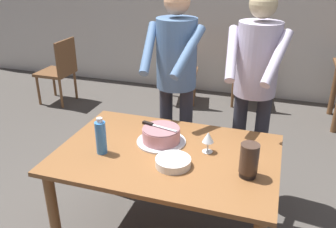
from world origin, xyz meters
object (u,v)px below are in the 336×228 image
object	(u,v)px
plate_stack	(173,162)
hurricane_lamp	(249,160)
main_dining_table	(167,166)
cake_on_platter	(161,136)
wine_glass_near	(208,138)
person_cutting_cake	(176,72)
background_chair_2	(181,69)
cake_knife	(152,125)
background_chair_0	(60,69)
person_standing_beside	(255,79)
background_chair_1	(248,71)
water_bottle	(101,137)

from	to	relation	value
plate_stack	hurricane_lamp	world-z (taller)	hurricane_lamp
plate_stack	hurricane_lamp	size ratio (longest dim) A/B	1.05
main_dining_table	hurricane_lamp	size ratio (longest dim) A/B	6.84
cake_on_platter	wine_glass_near	world-z (taller)	wine_glass_near
person_cutting_cake	background_chair_2	distance (m)	2.06
cake_knife	background_chair_0	size ratio (longest dim) A/B	0.30
cake_on_platter	hurricane_lamp	size ratio (longest dim) A/B	1.62
background_chair_0	background_chair_2	size ratio (longest dim) A/B	1.00
person_cutting_cake	cake_on_platter	bearing A→B (deg)	-82.90
plate_stack	person_cutting_cake	bearing A→B (deg)	105.90
wine_glass_near	person_standing_beside	bearing A→B (deg)	71.21
wine_glass_near	person_standing_beside	xyz separation A→B (m)	(0.22, 0.64, 0.22)
person_cutting_cake	background_chair_1	distance (m)	2.22
cake_on_platter	plate_stack	bearing A→B (deg)	-57.37
main_dining_table	background_chair_0	xyz separation A→B (m)	(-2.26, 2.11, -0.15)
water_bottle	wine_glass_near	bearing A→B (deg)	18.86
hurricane_lamp	person_cutting_cake	xyz separation A→B (m)	(-0.69, 0.81, 0.22)
cake_on_platter	background_chair_1	bearing A→B (deg)	83.30
water_bottle	hurricane_lamp	world-z (taller)	water_bottle
background_chair_1	cake_knife	bearing A→B (deg)	-98.21
hurricane_lamp	person_cutting_cake	world-z (taller)	person_cutting_cake
wine_glass_near	hurricane_lamp	xyz separation A→B (m)	(0.28, -0.20, 0.00)
plate_stack	hurricane_lamp	xyz separation A→B (m)	(0.45, 0.03, 0.08)
cake_knife	hurricane_lamp	distance (m)	0.73
wine_glass_near	background_chair_2	xyz separation A→B (m)	(-0.91, 2.52, -0.36)
wine_glass_near	background_chair_2	size ratio (longest dim) A/B	0.16
hurricane_lamp	background_chair_0	xyz separation A→B (m)	(-2.79, 2.23, -0.37)
wine_glass_near	hurricane_lamp	distance (m)	0.35
water_bottle	background_chair_1	distance (m)	3.03
cake_on_platter	hurricane_lamp	distance (m)	0.66
main_dining_table	background_chair_1	size ratio (longest dim) A/B	1.60
person_standing_beside	plate_stack	bearing A→B (deg)	-113.73
cake_knife	plate_stack	size ratio (longest dim) A/B	1.22
wine_glass_near	person_standing_beside	world-z (taller)	person_standing_beside
main_dining_table	cake_knife	bearing A→B (deg)	138.41
background_chair_1	background_chair_2	size ratio (longest dim) A/B	1.00
cake_on_platter	water_bottle	xyz separation A→B (m)	(-0.32, -0.25, 0.06)
cake_knife	hurricane_lamp	bearing A→B (deg)	-20.02
water_bottle	background_chair_0	distance (m)	2.94
water_bottle	background_chair_1	world-z (taller)	water_bottle
cake_knife	person_cutting_cake	distance (m)	0.60
main_dining_table	cake_on_platter	world-z (taller)	cake_on_platter
background_chair_0	cake_on_platter	bearing A→B (deg)	-42.53
background_chair_0	cake_knife	bearing A→B (deg)	-43.21
hurricane_lamp	background_chair_0	world-z (taller)	hurricane_lamp
cake_on_platter	person_cutting_cake	distance (m)	0.64
water_bottle	person_cutting_cake	xyz separation A→B (m)	(0.25, 0.83, 0.21)
main_dining_table	hurricane_lamp	distance (m)	0.59
background_chair_2	cake_on_platter	bearing A→B (deg)	-77.03
person_cutting_cake	hurricane_lamp	bearing A→B (deg)	-49.73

